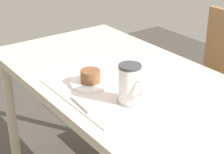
{
  "coord_description": "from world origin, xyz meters",
  "views": [
    {
      "loc": [
        1.03,
        -0.85,
        1.37
      ],
      "look_at": [
        0.01,
        -0.11,
        0.78
      ],
      "focal_mm": 60.0,
      "sensor_mm": 36.0,
      "label": 1
    }
  ],
  "objects_px": {
    "pastry": "(90,76)",
    "coffee_mug": "(130,83)",
    "pastry_plate": "(91,83)",
    "dining_table": "(131,99)",
    "wooden_chair": "(217,85)"
  },
  "relations": [
    {
      "from": "pastry",
      "to": "coffee_mug",
      "type": "xyz_separation_m",
      "value": [
        0.2,
        0.04,
        0.04
      ]
    },
    {
      "from": "coffee_mug",
      "to": "pastry",
      "type": "bearing_deg",
      "value": -169.61
    },
    {
      "from": "pastry_plate",
      "to": "dining_table",
      "type": "bearing_deg",
      "value": 68.61
    },
    {
      "from": "coffee_mug",
      "to": "pastry_plate",
      "type": "bearing_deg",
      "value": -169.61
    },
    {
      "from": "dining_table",
      "to": "pastry_plate",
      "type": "distance_m",
      "value": 0.19
    },
    {
      "from": "dining_table",
      "to": "pastry_plate",
      "type": "xyz_separation_m",
      "value": [
        -0.06,
        -0.16,
        0.09
      ]
    },
    {
      "from": "wooden_chair",
      "to": "coffee_mug",
      "type": "height_order",
      "value": "coffee_mug"
    },
    {
      "from": "dining_table",
      "to": "coffee_mug",
      "type": "xyz_separation_m",
      "value": [
        0.13,
        -0.12,
        0.16
      ]
    },
    {
      "from": "pastry_plate",
      "to": "coffee_mug",
      "type": "bearing_deg",
      "value": 10.39
    },
    {
      "from": "wooden_chair",
      "to": "pastry",
      "type": "distance_m",
      "value": 0.87
    },
    {
      "from": "dining_table",
      "to": "coffee_mug",
      "type": "bearing_deg",
      "value": -41.57
    },
    {
      "from": "pastry",
      "to": "dining_table",
      "type": "bearing_deg",
      "value": 68.61
    },
    {
      "from": "wooden_chair",
      "to": "coffee_mug",
      "type": "bearing_deg",
      "value": 105.53
    },
    {
      "from": "pastry",
      "to": "coffee_mug",
      "type": "bearing_deg",
      "value": 10.39
    },
    {
      "from": "wooden_chair",
      "to": "pastry_plate",
      "type": "xyz_separation_m",
      "value": [
        0.03,
        -0.82,
        0.26
      ]
    }
  ]
}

